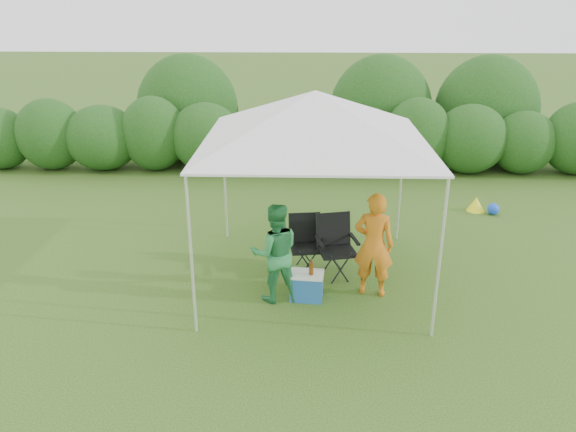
{
  "coord_description": "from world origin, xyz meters",
  "views": [
    {
      "loc": [
        -0.13,
        -7.11,
        4.05
      ],
      "look_at": [
        -0.37,
        0.4,
        1.05
      ],
      "focal_mm": 35.0,
      "sensor_mm": 36.0,
      "label": 1
    }
  ],
  "objects_px": {
    "canopy": "(315,118)",
    "chair_right": "(335,242)",
    "cooler": "(307,286)",
    "woman": "(275,253)",
    "chair_left": "(306,239)",
    "man": "(374,245)"
  },
  "relations": [
    {
      "from": "cooler",
      "to": "chair_left",
      "type": "bearing_deg",
      "value": 96.51
    },
    {
      "from": "chair_right",
      "to": "chair_left",
      "type": "xyz_separation_m",
      "value": [
        -0.45,
        0.17,
        -0.04
      ]
    },
    {
      "from": "canopy",
      "to": "man",
      "type": "bearing_deg",
      "value": -27.44
    },
    {
      "from": "woman",
      "to": "chair_right",
      "type": "bearing_deg",
      "value": -148.56
    },
    {
      "from": "chair_left",
      "to": "chair_right",
      "type": "bearing_deg",
      "value": -28.96
    },
    {
      "from": "chair_right",
      "to": "woman",
      "type": "xyz_separation_m",
      "value": [
        -0.87,
        -0.79,
        0.18
      ]
    },
    {
      "from": "woman",
      "to": "cooler",
      "type": "xyz_separation_m",
      "value": [
        0.44,
        0.02,
        -0.52
      ]
    },
    {
      "from": "canopy",
      "to": "woman",
      "type": "height_order",
      "value": "canopy"
    },
    {
      "from": "canopy",
      "to": "cooler",
      "type": "distance_m",
      "value": 2.35
    },
    {
      "from": "chair_right",
      "to": "woman",
      "type": "height_order",
      "value": "woman"
    },
    {
      "from": "cooler",
      "to": "chair_right",
      "type": "bearing_deg",
      "value": 66.15
    },
    {
      "from": "chair_right",
      "to": "man",
      "type": "xyz_separation_m",
      "value": [
        0.5,
        -0.6,
        0.23
      ]
    },
    {
      "from": "woman",
      "to": "cooler",
      "type": "height_order",
      "value": "woman"
    },
    {
      "from": "man",
      "to": "chair_left",
      "type": "bearing_deg",
      "value": -26.99
    },
    {
      "from": "canopy",
      "to": "cooler",
      "type": "bearing_deg",
      "value": -97.99
    },
    {
      "from": "chair_right",
      "to": "cooler",
      "type": "xyz_separation_m",
      "value": [
        -0.43,
        -0.77,
        -0.34
      ]
    },
    {
      "from": "man",
      "to": "canopy",
      "type": "bearing_deg",
      "value": -15.43
    },
    {
      "from": "chair_left",
      "to": "canopy",
      "type": "bearing_deg",
      "value": -80.27
    },
    {
      "from": "canopy",
      "to": "chair_left",
      "type": "bearing_deg",
      "value": 107.8
    },
    {
      "from": "chair_left",
      "to": "man",
      "type": "distance_m",
      "value": 1.26
    },
    {
      "from": "canopy",
      "to": "chair_right",
      "type": "relative_size",
      "value": 3.27
    },
    {
      "from": "chair_left",
      "to": "man",
      "type": "bearing_deg",
      "value": -47.08
    }
  ]
}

